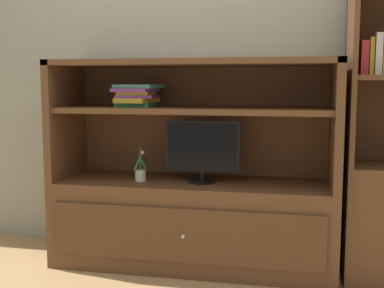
% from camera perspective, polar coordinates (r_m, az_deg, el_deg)
% --- Properties ---
extents(ground_plane, '(8.00, 8.00, 0.00)m').
position_cam_1_polar(ground_plane, '(3.04, -1.42, -16.12)').
color(ground_plane, tan).
extents(painted_rear_wall, '(6.00, 0.10, 2.80)m').
position_cam_1_polar(painted_rear_wall, '(3.54, 1.36, 10.35)').
color(painted_rear_wall, gray).
rests_on(painted_rear_wall, ground_plane).
extents(media_console, '(1.82, 0.61, 1.34)m').
position_cam_1_polar(media_console, '(3.28, 0.20, -6.43)').
color(media_console, brown).
rests_on(media_console, ground_plane).
extents(tv_monitor, '(0.48, 0.19, 0.40)m').
position_cam_1_polar(tv_monitor, '(3.18, 1.18, -0.66)').
color(tv_monitor, black).
rests_on(tv_monitor, media_console).
extents(potted_plant, '(0.07, 0.10, 0.22)m').
position_cam_1_polar(potted_plant, '(3.25, -5.94, -3.44)').
color(potted_plant, beige).
rests_on(potted_plant, media_console).
extents(magazine_stack, '(0.29, 0.34, 0.14)m').
position_cam_1_polar(magazine_stack, '(3.29, -6.30, 5.63)').
color(magazine_stack, '#338C4C').
rests_on(magazine_stack, media_console).
extents(upright_book_row, '(0.19, 0.17, 0.28)m').
position_cam_1_polar(upright_book_row, '(3.16, 20.63, 9.55)').
color(upright_book_row, red).
rests_on(upright_book_row, bookshelf_tall).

